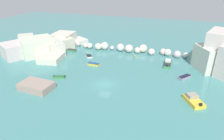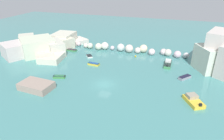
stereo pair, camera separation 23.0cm
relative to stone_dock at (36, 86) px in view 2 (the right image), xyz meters
name	(u,v)px [view 2 (the right image)]	position (x,y,z in m)	size (l,w,h in m)	color
cove_water	(104,84)	(12.71, 6.16, -0.73)	(160.00, 160.00, 0.00)	teal
cliff_headland_left	(45,46)	(-12.01, 20.20, 1.21)	(23.44, 26.28, 4.83)	beige
rock_breakwater	(124,48)	(11.24, 27.92, 0.37)	(38.61, 4.38, 2.48)	beige
stone_dock	(36,86)	(0.00, 0.00, 0.00)	(6.71, 4.14, 1.45)	gray
channel_buoy	(136,56)	(15.80, 24.30, -0.48)	(0.50, 0.50, 0.50)	gold
moored_boat_0	(89,56)	(2.90, 20.27, -0.50)	(2.58, 2.73, 0.45)	white
moored_boat_1	(193,100)	(30.76, 4.73, -0.19)	(4.04, 4.83, 1.44)	yellow
moored_boat_2	(94,64)	(6.46, 15.16, -0.43)	(3.19, 1.40, 0.56)	yellow
moored_boat_3	(59,77)	(1.74, 5.89, -0.44)	(2.93, 1.74, 0.55)	#418A43
moored_boat_4	(185,77)	(29.35, 14.41, -0.40)	(2.96, 3.21, 0.66)	#8F8F9C
moored_boat_5	(168,64)	(25.14, 20.98, -0.22)	(1.77, 5.11, 1.36)	#408B52
moored_boat_6	(71,50)	(-4.82, 23.40, -0.47)	(3.91, 1.62, 0.51)	#418349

